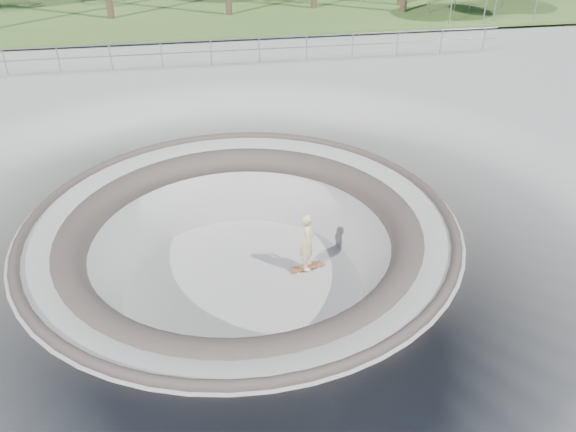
# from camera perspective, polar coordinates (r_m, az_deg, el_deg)

# --- Properties ---
(ground) EXTENTS (180.00, 180.00, 0.00)m
(ground) POSITION_cam_1_polar(r_m,az_deg,el_deg) (13.39, -4.85, -0.51)
(ground) COLOR #969691
(ground) RESTS_ON ground
(skate_bowl) EXTENTS (14.00, 14.00, 4.10)m
(skate_bowl) POSITION_cam_1_polar(r_m,az_deg,el_deg) (14.46, -4.52, -6.64)
(skate_bowl) COLOR #969691
(skate_bowl) RESTS_ON ground
(distant_hills) EXTENTS (103.20, 45.00, 28.60)m
(distant_hills) POSITION_cam_1_polar(r_m,az_deg,el_deg) (70.06, -6.19, 20.14)
(distant_hills) COLOR brown
(distant_hills) RESTS_ON ground
(safety_railing) EXTENTS (25.00, 0.06, 1.03)m
(safety_railing) POSITION_cam_1_polar(r_m,az_deg,el_deg) (24.18, -7.83, 16.17)
(safety_railing) COLOR #95979D
(safety_railing) RESTS_ON ground
(skateboard) EXTENTS (0.91, 0.42, 0.09)m
(skateboard) POSITION_cam_1_polar(r_m,az_deg,el_deg) (14.90, 1.95, -5.18)
(skateboard) COLOR brown
(skateboard) RESTS_ON ground
(skater) EXTENTS (0.48, 0.65, 1.61)m
(skater) POSITION_cam_1_polar(r_m,az_deg,el_deg) (14.42, 2.00, -2.58)
(skater) COLOR beige
(skater) RESTS_ON skateboard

